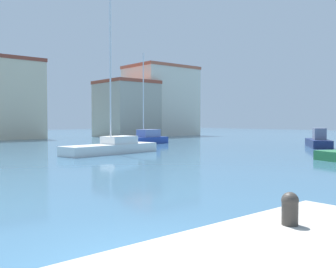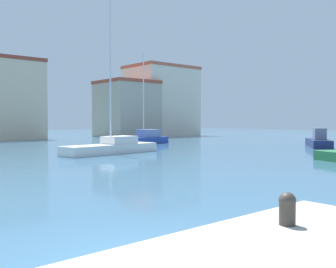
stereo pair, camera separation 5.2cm
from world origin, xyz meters
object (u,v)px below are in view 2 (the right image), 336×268
at_px(sailboat_blue_distant_north, 145,138).
at_px(sailboat_white_mid_harbor, 112,146).
at_px(motorboat_navy_far_right, 319,141).
at_px(mooring_bollard, 287,208).

bearing_deg(sailboat_blue_distant_north, sailboat_white_mid_harbor, -138.64).
bearing_deg(motorboat_navy_far_right, mooring_bollard, -152.45).
relative_size(mooring_bollard, motorboat_navy_far_right, 0.09).
xyz_separation_m(motorboat_navy_far_right, sailboat_blue_distant_north, (-9.67, 15.16, 0.06)).
xyz_separation_m(sailboat_white_mid_harbor, motorboat_navy_far_right, (19.20, -6.77, 0.01)).
distance_m(sailboat_white_mid_harbor, motorboat_navy_far_right, 20.36).
relative_size(sailboat_white_mid_harbor, sailboat_blue_distant_north, 1.24).
xyz_separation_m(mooring_bollard, sailboat_white_mid_harbor, (11.03, 22.54, -0.68)).
distance_m(sailboat_white_mid_harbor, sailboat_blue_distant_north, 12.70).
bearing_deg(sailboat_white_mid_harbor, mooring_bollard, -116.07).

